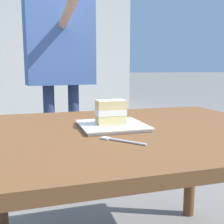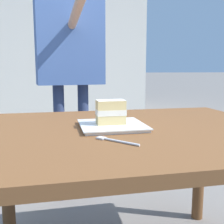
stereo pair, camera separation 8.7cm
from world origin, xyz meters
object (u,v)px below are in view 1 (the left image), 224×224
at_px(dessert_plate, 112,126).
at_px(dessert_fork, 120,140).
at_px(patio_table, 131,149).
at_px(cake_slice, 111,112).
at_px(diner_person, 60,45).

xyz_separation_m(dessert_plate, dessert_fork, (0.04, 0.22, -0.00)).
distance_m(patio_table, cake_slice, 0.18).
bearing_deg(dessert_plate, diner_person, -82.55).
relative_size(dessert_plate, dessert_fork, 1.93).
xyz_separation_m(patio_table, dessert_plate, (0.08, -0.02, 0.10)).
distance_m(dessert_plate, diner_person, 0.97).
distance_m(cake_slice, diner_person, 0.95).
bearing_deg(dessert_fork, diner_person, -86.01).
height_order(dessert_plate, cake_slice, cake_slice).
xyz_separation_m(patio_table, cake_slice, (0.08, -0.03, 0.16)).
bearing_deg(dessert_plate, patio_table, 162.46).
distance_m(dessert_plate, cake_slice, 0.06).
relative_size(cake_slice, dessert_fork, 0.86).
height_order(dessert_plate, dessert_fork, dessert_plate).
height_order(dessert_fork, diner_person, diner_person).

